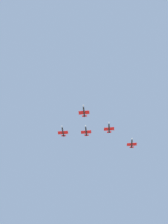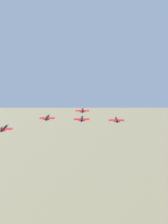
# 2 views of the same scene
# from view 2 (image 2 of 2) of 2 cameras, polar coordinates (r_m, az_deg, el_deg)

# --- Properties ---
(jet_lead) EXTENTS (9.37, 11.93, 2.57)m
(jet_lead) POSITION_cam_2_polar(r_m,az_deg,el_deg) (199.96, -0.29, 0.32)
(jet_lead) COLOR black
(jet_port_inner) EXTENTS (9.37, 11.93, 2.57)m
(jet_port_inner) POSITION_cam_2_polar(r_m,az_deg,el_deg) (182.17, -6.63, -1.01)
(jet_port_inner) COLOR black
(jet_starboard_inner) EXTENTS (9.37, 11.93, 2.57)m
(jet_starboard_inner) POSITION_cam_2_polar(r_m,az_deg,el_deg) (181.66, 5.85, -1.38)
(jet_starboard_inner) COLOR black
(jet_port_outer) EXTENTS (9.37, 11.93, 2.57)m
(jet_port_outer) POSITION_cam_2_polar(r_m,az_deg,el_deg) (178.82, -0.41, -1.22)
(jet_port_outer) COLOR black
(jet_starboard_outer) EXTENTS (9.37, 11.93, 2.57)m
(jet_starboard_outer) POSITION_cam_2_polar(r_m,az_deg,el_deg) (167.40, -14.21, -2.86)
(jet_starboard_outer) COLOR black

